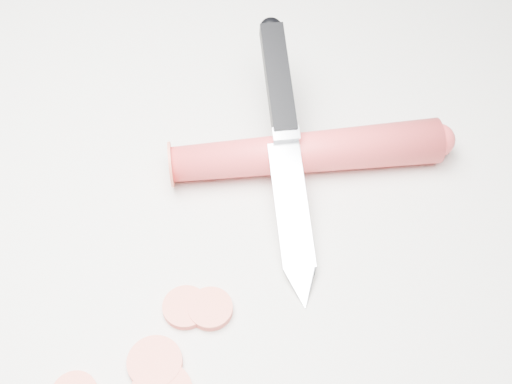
% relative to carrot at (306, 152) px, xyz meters
% --- Properties ---
extents(ground, '(2.40, 2.40, 0.00)m').
position_rel_carrot_xyz_m(ground, '(-0.01, -0.11, -0.02)').
color(ground, beige).
rests_on(ground, ground).
extents(carrot, '(0.19, 0.13, 0.03)m').
position_rel_carrot_xyz_m(carrot, '(0.00, 0.00, 0.00)').
color(carrot, red).
rests_on(carrot, ground).
extents(carrot_slice_1, '(0.04, 0.04, 0.01)m').
position_rel_carrot_xyz_m(carrot_slice_1, '(-0.03, -0.19, -0.01)').
color(carrot_slice_1, '#E85E46').
rests_on(carrot_slice_1, ground).
extents(carrot_slice_3, '(0.03, 0.03, 0.01)m').
position_rel_carrot_xyz_m(carrot_slice_3, '(-0.01, -0.14, -0.01)').
color(carrot_slice_3, '#E85E46').
rests_on(carrot_slice_3, ground).
extents(carrot_slice_4, '(0.03, 0.03, 0.01)m').
position_rel_carrot_xyz_m(carrot_slice_4, '(-0.03, -0.15, -0.01)').
color(carrot_slice_4, '#E85E46').
rests_on(carrot_slice_4, ground).
extents(kitchen_knife, '(0.14, 0.21, 0.07)m').
position_rel_carrot_xyz_m(kitchen_knife, '(-0.01, -0.02, 0.02)').
color(kitchen_knife, silver).
rests_on(kitchen_knife, ground).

